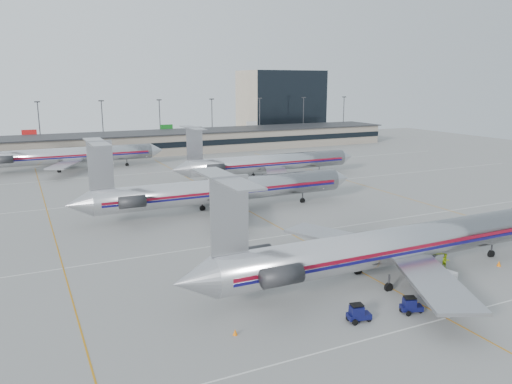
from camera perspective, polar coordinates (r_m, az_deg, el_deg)
ground at (r=62.00m, az=8.75°, el=-7.29°), size 260.00×260.00×0.00m
apron_markings at (r=70.01m, az=4.12°, el=-4.84°), size 160.00×0.15×0.02m
terminal at (r=150.67m, az=-12.77°, el=5.46°), size 162.00×17.00×6.25m
light_mast_row at (r=163.79m, az=-14.00°, el=7.85°), size 163.60×0.40×15.28m
distant_building at (r=200.27m, az=2.81°, el=10.11°), size 30.00×20.00×25.00m
jet_foreground at (r=55.34m, az=15.10°, el=-5.93°), size 49.48×29.14×12.95m
jet_second_row at (r=80.64m, az=-4.19°, el=0.20°), size 48.81×28.74×12.78m
jet_third_row at (r=109.09m, az=1.17°, el=3.36°), size 44.14×27.15×12.07m
jet_back_row at (r=127.71m, az=-20.86°, el=3.94°), size 45.57×28.03×12.46m
tug_left at (r=46.31m, az=11.57°, el=-13.45°), size 2.25×1.45×1.69m
tug_center at (r=49.07m, az=17.24°, el=-12.29°), size 2.20×1.63×1.61m
cart_inner at (r=54.09m, az=19.08°, el=-10.28°), size 1.78×1.25×0.99m
cart_outer at (r=53.80m, az=21.87°, el=-10.59°), size 1.90×1.33×1.06m
uld_container at (r=55.18m, az=20.96°, el=-9.47°), size 2.07×1.82×1.92m
belt_loader at (r=58.88m, az=18.55°, el=-8.20°), size 4.81×1.59×2.54m
ramp_worker_near at (r=60.38m, az=19.60°, el=-7.50°), size 0.79×0.81×1.88m
ramp_worker_far at (r=61.11m, az=20.84°, el=-7.40°), size 1.03×0.90×1.80m
cone_right at (r=64.53m, az=26.02°, el=-7.35°), size 0.58×0.58×0.66m
cone_left at (r=43.55m, az=-2.40°, el=-15.70°), size 0.48×0.48×0.55m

